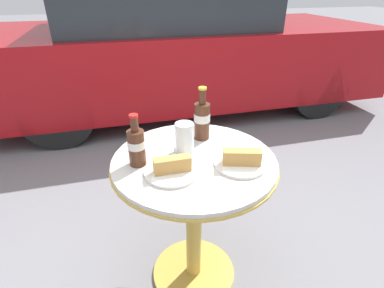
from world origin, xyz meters
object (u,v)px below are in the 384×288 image
at_px(cola_bottle_right, 136,145).
at_px(drinking_glass, 184,139).
at_px(lunch_plate_far, 172,169).
at_px(cola_bottle_left, 202,119).
at_px(parked_car, 178,49).
at_px(bistro_table, 194,194).
at_px(lunch_plate_near, 241,161).

xyz_separation_m(cola_bottle_right, drinking_glass, (0.20, 0.05, -0.02)).
bearing_deg(lunch_plate_far, cola_bottle_left, 52.59).
relative_size(drinking_glass, parked_car, 0.03).
xyz_separation_m(bistro_table, parked_car, (0.49, 2.46, 0.14)).
height_order(cola_bottle_right, parked_car, parked_car).
distance_m(cola_bottle_right, lunch_plate_far, 0.17).
relative_size(cola_bottle_left, lunch_plate_near, 1.19).
bearing_deg(drinking_glass, lunch_plate_far, -120.03).
xyz_separation_m(drinking_glass, lunch_plate_far, (-0.08, -0.15, -0.04)).
xyz_separation_m(lunch_plate_far, parked_car, (0.60, 2.54, -0.07)).
relative_size(lunch_plate_near, parked_car, 0.05).
distance_m(cola_bottle_right, lunch_plate_near, 0.42).
bearing_deg(lunch_plate_near, parked_car, 82.80).
bearing_deg(drinking_glass, lunch_plate_near, -41.23).
distance_m(cola_bottle_right, parked_car, 2.55).
xyz_separation_m(bistro_table, cola_bottle_left, (0.08, 0.17, 0.28)).
relative_size(bistro_table, cola_bottle_right, 3.29).
xyz_separation_m(bistro_table, lunch_plate_near, (0.16, -0.10, 0.21)).
distance_m(bistro_table, cola_bottle_right, 0.36).
relative_size(cola_bottle_left, drinking_glass, 1.84).
bearing_deg(bistro_table, cola_bottle_left, 63.77).
bearing_deg(cola_bottle_right, bistro_table, -4.45).
xyz_separation_m(cola_bottle_left, lunch_plate_near, (0.08, -0.27, -0.07)).
xyz_separation_m(cola_bottle_left, drinking_glass, (-0.11, -0.11, -0.04)).
bearing_deg(parked_car, cola_bottle_left, -100.01).
xyz_separation_m(bistro_table, drinking_glass, (-0.03, 0.06, 0.25)).
distance_m(bistro_table, drinking_glass, 0.26).
bearing_deg(lunch_plate_far, parked_car, 76.77).
distance_m(cola_bottle_left, cola_bottle_right, 0.35).
bearing_deg(bistro_table, lunch_plate_far, -142.76).
distance_m(cola_bottle_left, lunch_plate_far, 0.33).
bearing_deg(cola_bottle_left, drinking_glass, -135.63).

